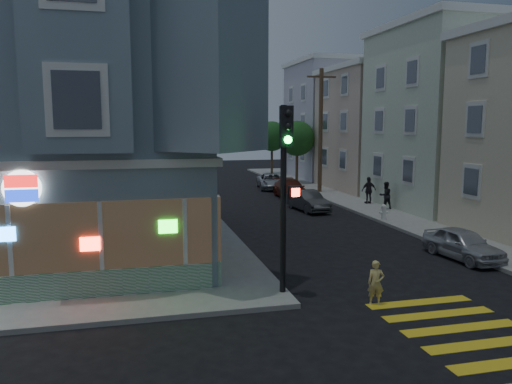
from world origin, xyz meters
name	(u,v)px	position (x,y,z in m)	size (l,w,h in m)	color
ground	(204,351)	(0.00, 0.00, 0.00)	(120.00, 120.00, 0.00)	black
sidewalk_ne	(457,190)	(23.00, 23.00, 0.07)	(24.00, 42.00, 0.15)	gray
corner_building	(13,107)	(-6.00, 10.98, 5.82)	(14.60, 14.60, 11.40)	slate
row_house_b	(483,120)	(19.50, 16.00, 5.40)	(12.00, 8.60, 10.50)	beige
row_house_c	(405,131)	(19.50, 25.00, 4.65)	(12.00, 8.60, 9.00)	beige
row_house_d	(356,122)	(19.50, 34.00, 5.40)	(12.00, 8.60, 10.50)	#ADAABB
utility_pole	(321,129)	(12.00, 24.00, 4.80)	(2.20, 0.30, 9.00)	#4C3826
street_tree_near	(297,139)	(12.20, 30.00, 3.94)	(3.00, 3.00, 5.30)	#4C3826
street_tree_far	(272,136)	(12.20, 38.00, 3.94)	(3.00, 3.00, 5.30)	#4C3826
running_child	(376,283)	(5.18, 1.80, 0.64)	(0.47, 0.31, 1.29)	#D8C36E
pedestrian_a	(385,195)	(13.00, 15.83, 0.96)	(0.78, 0.61, 1.61)	black
pedestrian_b	(369,190)	(13.00, 17.98, 0.99)	(0.99, 0.41, 1.68)	#242128
parked_car_a	(463,244)	(10.70, 5.45, 0.60)	(1.42, 3.52, 1.20)	#B8BBC1
parked_car_b	(308,201)	(8.60, 17.07, 0.61)	(1.29, 3.69, 1.22)	#333538
parked_car_c	(291,189)	(9.18, 22.27, 0.64)	(1.79, 4.40, 1.28)	#5E2015
parked_car_d	(271,181)	(9.23, 27.47, 0.61)	(2.01, 4.35, 1.21)	#9FA4A9
traffic_signal	(286,168)	(2.82, 2.95, 3.88)	(0.66, 0.62, 5.52)	black
fire_hydrant	(384,211)	(11.30, 12.82, 0.58)	(0.47, 0.27, 0.81)	white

